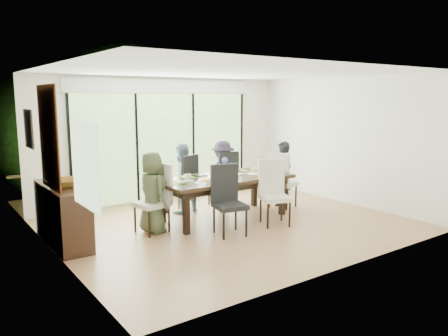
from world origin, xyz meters
TOP-DOWN VIEW (x-y plane):
  - floor at (0.00, 0.00)m, footprint 6.00×5.00m
  - ceiling at (0.00, 0.00)m, footprint 6.00×5.00m
  - wall_back at (0.00, 2.51)m, footprint 6.00×0.02m
  - wall_front at (0.00, -2.51)m, footprint 6.00×0.02m
  - wall_left at (-3.01, 0.00)m, footprint 0.02×5.00m
  - wall_right at (3.01, 0.00)m, footprint 0.02×5.00m
  - glass_doors at (0.00, 2.47)m, footprint 4.20×0.02m
  - blinds_header at (0.00, 2.46)m, footprint 4.40×0.06m
  - mullion_a at (-2.10, 2.46)m, footprint 0.05×0.04m
  - mullion_b at (-0.70, 2.46)m, footprint 0.05×0.04m
  - mullion_c at (0.70, 2.46)m, footprint 0.05×0.04m
  - mullion_d at (2.10, 2.46)m, footprint 0.05×0.04m
  - side_window at (-2.97, -1.20)m, footprint 0.02×0.90m
  - deck at (0.00, 3.40)m, footprint 6.00×1.80m
  - rail_top at (0.00, 4.20)m, footprint 6.00×0.08m
  - foliage_left at (-1.80, 5.20)m, footprint 3.20×3.20m
  - foliage_mid at (0.40, 5.80)m, footprint 4.00×4.00m
  - foliage_right at (2.20, 5.00)m, footprint 2.80×2.80m
  - foliage_far at (-0.60, 6.50)m, footprint 3.60×3.60m
  - table_top at (0.12, 0.41)m, footprint 2.56×1.17m
  - table_apron at (0.12, 0.41)m, footprint 2.35×0.96m
  - table_leg_fl at (-0.96, -0.02)m, footprint 0.10×0.10m
  - table_leg_fr at (1.20, -0.02)m, footprint 0.10×0.10m
  - table_leg_bl at (-0.96, 0.84)m, footprint 0.10×0.10m
  - table_leg_br at (1.20, 0.84)m, footprint 0.10×0.10m
  - chair_left_end at (-1.38, 0.41)m, footprint 0.57×0.57m
  - chair_right_end at (1.62, 0.41)m, footprint 0.62×0.62m
  - chair_far_left at (-0.33, 1.26)m, footprint 0.65×0.65m
  - chair_far_right at (0.67, 1.26)m, footprint 0.49×0.49m
  - chair_near_left at (-0.38, -0.46)m, footprint 0.58×0.58m
  - chair_near_right at (0.62, -0.46)m, footprint 0.64×0.64m
  - person_left_end at (-1.36, 0.41)m, footprint 0.46×0.67m
  - person_right_end at (1.60, 0.41)m, footprint 0.46×0.68m
  - person_far_left at (-0.33, 1.24)m, footprint 0.69×0.49m
  - person_far_right at (0.67, 1.24)m, footprint 0.71×0.53m
  - placemat_left at (-0.83, 0.41)m, footprint 0.47×0.34m
  - placemat_right at (1.07, 0.41)m, footprint 0.47×0.34m
  - placemat_far_l at (-0.33, 0.81)m, footprint 0.47×0.34m
  - placemat_far_r at (0.67, 0.81)m, footprint 0.47×0.34m
  - placemat_paper at (-0.43, 0.11)m, footprint 0.47×0.34m
  - tablet_far_l at (-0.23, 0.76)m, footprint 0.28×0.19m
  - tablet_far_r at (0.62, 0.76)m, footprint 0.26×0.18m
  - papers at (0.82, 0.36)m, footprint 0.32×0.23m
  - platter_base at (-0.43, 0.11)m, footprint 0.28×0.28m
  - platter_snacks at (-0.43, 0.11)m, footprint 0.21×0.21m
  - vase at (0.17, 0.46)m, footprint 0.09×0.09m
  - hyacinth_stems at (0.17, 0.46)m, footprint 0.04×0.04m
  - hyacinth_blooms at (0.17, 0.46)m, footprint 0.12×0.12m
  - laptop at (-0.73, 0.31)m, footprint 0.41×0.35m
  - cup_a at (-0.58, 0.56)m, footprint 0.19×0.19m
  - cup_b at (0.27, 0.31)m, footprint 0.13×0.13m
  - cup_c at (0.92, 0.51)m, footprint 0.16×0.16m
  - book at (0.37, 0.46)m, footprint 0.24×0.28m
  - sideboard at (-2.76, 0.72)m, footprint 0.46×1.63m
  - bowl at (-2.76, 0.62)m, footprint 0.49×0.49m
  - candlestick_base at (-2.76, 1.07)m, footprint 0.10×0.10m
  - candlestick_shaft at (-2.76, 1.07)m, footprint 0.02×0.02m
  - candlestick_pan at (-2.76, 1.07)m, footprint 0.10×0.10m
  - candle at (-2.76, 1.07)m, footprint 0.04×0.04m
  - tapestry at (-2.97, 0.40)m, footprint 0.02×1.00m
  - art_frame at (-2.97, 1.70)m, footprint 0.03×0.55m
  - art_canvas at (-2.95, 1.70)m, footprint 0.01×0.45m

SIDE VIEW (x-z plane):
  - deck at x=0.00m, z-range -0.10..0.00m
  - floor at x=0.00m, z-range -0.01..0.00m
  - table_leg_fl at x=-0.96m, z-range 0.00..0.74m
  - table_leg_fr at x=1.20m, z-range 0.00..0.74m
  - table_leg_bl at x=-0.96m, z-range 0.00..0.74m
  - table_leg_br at x=1.20m, z-range 0.00..0.74m
  - sideboard at x=-2.76m, z-range 0.00..0.92m
  - rail_top at x=0.00m, z-range 0.52..0.58m
  - chair_left_end at x=-1.38m, z-range 0.00..1.17m
  - chair_right_end at x=1.62m, z-range 0.00..1.17m
  - chair_far_left at x=-0.33m, z-range 0.00..1.17m
  - chair_far_right at x=0.67m, z-range 0.00..1.17m
  - chair_near_left at x=-0.38m, z-range 0.00..1.17m
  - chair_near_right at x=0.62m, z-range 0.00..1.17m
  - table_apron at x=0.12m, z-range 0.62..0.73m
  - person_left_end at x=-1.36m, z-range 0.00..1.38m
  - person_right_end at x=1.60m, z-range 0.00..1.38m
  - person_far_left at x=-0.33m, z-range 0.00..1.38m
  - person_far_right at x=0.67m, z-range 0.00..1.38m
  - table_top at x=0.12m, z-range 0.74..0.80m
  - papers at x=0.82m, z-range 0.80..0.80m
  - placemat_left at x=-0.83m, z-range 0.80..0.81m
  - placemat_right at x=1.07m, z-range 0.80..0.81m
  - placemat_far_l at x=-0.33m, z-range 0.80..0.81m
  - placemat_far_r at x=0.67m, z-range 0.80..0.81m
  - placemat_paper at x=-0.43m, z-range 0.80..0.81m
  - book at x=0.37m, z-range 0.80..0.82m
  - tablet_far_r at x=0.62m, z-range 0.81..0.82m
  - tablet_far_l at x=-0.23m, z-range 0.81..0.82m
  - laptop at x=-0.73m, z-range 0.80..0.83m
  - platter_base at x=-0.43m, z-range 0.81..0.83m
  - platter_snacks at x=-0.43m, z-range 0.83..0.85m
  - cup_b at x=0.27m, z-range 0.80..0.90m
  - cup_a at x=-0.58m, z-range 0.80..0.90m
  - cup_c at x=0.92m, z-range 0.80..0.90m
  - vase at x=0.17m, z-range 0.80..0.93m
  - candlestick_base at x=-2.76m, z-range 0.92..0.96m
  - bowl at x=-2.76m, z-range 0.92..1.04m
  - hyacinth_stems at x=0.17m, z-range 0.91..1.08m
  - hyacinth_blooms at x=0.17m, z-range 1.04..1.16m
  - glass_doors at x=0.00m, z-range 0.05..2.35m
  - mullion_a at x=-2.10m, z-range 0.05..2.35m
  - mullion_b at x=-0.70m, z-range 0.05..2.35m
  - mullion_c at x=0.70m, z-range 0.05..2.35m
  - mullion_d at x=2.10m, z-range 0.05..2.35m
  - foliage_right at x=2.20m, z-range -0.14..2.66m
  - wall_back at x=0.00m, z-range 0.00..2.70m
  - wall_front at x=0.00m, z-range 0.00..2.70m
  - wall_left at x=-3.01m, z-range 0.00..2.70m
  - wall_right at x=3.01m, z-range 0.00..2.70m
  - foliage_left at x=-1.80m, z-range -0.16..3.04m
  - side_window at x=-2.97m, z-range 1.00..2.00m
  - candlestick_shaft at x=-2.76m, z-range 0.95..2.22m
  - foliage_far at x=-0.60m, z-range -0.18..3.42m
  - tapestry at x=-2.97m, z-range 0.95..2.45m
  - art_frame at x=-2.97m, z-range 1.42..2.08m
  - art_canvas at x=-2.95m, z-range 1.48..2.02m
  - foliage_mid at x=0.40m, z-range -0.20..3.80m
  - candlestick_pan at x=-2.76m, z-range 2.20..2.23m
  - candle at x=-2.76m, z-range 2.23..2.33m
  - blinds_header at x=0.00m, z-range 2.36..2.64m
  - ceiling at x=0.00m, z-range 2.70..2.71m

